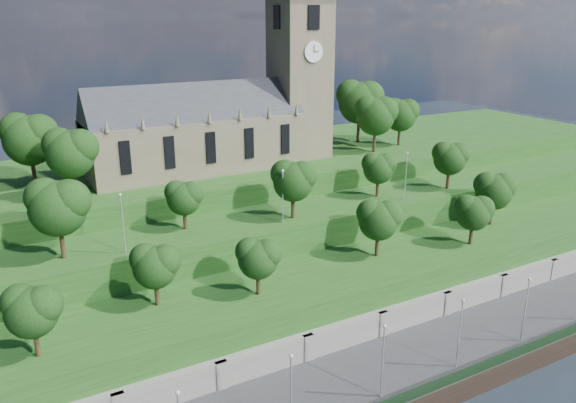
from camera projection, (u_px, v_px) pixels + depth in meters
promenade at (374, 379)px, 58.74m from camera, size 160.00×12.00×2.00m
fence at (410, 396)px, 53.76m from camera, size 160.00×0.10×1.20m
retaining_wall at (342, 340)px, 63.23m from camera, size 160.00×2.10×5.00m
embankment_lower at (315, 305)px, 67.76m from camera, size 160.00×12.00×8.00m
embankment_upper at (272, 257)px, 76.25m from camera, size 160.00×10.00×12.00m
hilltop at (214, 204)px, 93.20m from camera, size 160.00×32.00×15.00m
church at (225, 117)px, 85.51m from camera, size 38.60×12.35×27.60m
trees_lower at (343, 230)px, 66.94m from camera, size 67.61×9.00×7.93m
trees_upper at (259, 182)px, 70.77m from camera, size 61.51×7.69×9.05m
trees_hilltop at (238, 122)px, 85.92m from camera, size 74.48×16.83×11.33m
lamp_posts_promenade at (383, 356)px, 53.16m from camera, size 60.36×0.36×7.96m
lamp_posts_upper at (283, 192)px, 70.58m from camera, size 40.36×0.36×7.04m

